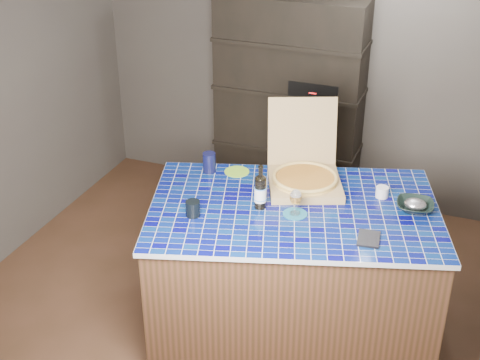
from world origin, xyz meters
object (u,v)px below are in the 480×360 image
at_px(pizza_box, 305,175).
at_px(dvd_case, 369,239).
at_px(bowl, 415,206).
at_px(kitchen_island, 291,272).
at_px(wine_glass, 296,198).
at_px(mead_bottle, 260,191).

xyz_separation_m(pizza_box, dvd_case, (0.51, -0.48, -0.06)).
bearing_deg(pizza_box, bowl, -27.07).
xyz_separation_m(kitchen_island, dvd_case, (0.49, -0.19, 0.48)).
distance_m(wine_glass, bowl, 0.72).
height_order(pizza_box, wine_glass, pizza_box).
relative_size(mead_bottle, dvd_case, 1.66).
bearing_deg(bowl, pizza_box, 174.58).
bearing_deg(pizza_box, wine_glass, -103.91).
xyz_separation_m(mead_bottle, dvd_case, (0.68, -0.12, -0.10)).
xyz_separation_m(mead_bottle, wine_glass, (0.22, -0.00, 0.00)).
bearing_deg(wine_glass, pizza_box, 97.74).
bearing_deg(mead_bottle, bowl, 18.90).
bearing_deg(bowl, wine_glass, -155.14).
bearing_deg(wine_glass, mead_bottle, 179.04).
xyz_separation_m(wine_glass, bowl, (0.65, 0.30, -0.09)).
xyz_separation_m(pizza_box, wine_glass, (0.05, -0.37, 0.05)).
xyz_separation_m(kitchen_island, bowl, (0.68, 0.22, 0.50)).
height_order(dvd_case, bowl, bowl).
bearing_deg(dvd_case, pizza_box, 129.97).
xyz_separation_m(mead_bottle, bowl, (0.87, 0.30, -0.08)).
relative_size(wine_glass, bowl, 0.73).
distance_m(pizza_box, dvd_case, 0.70).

